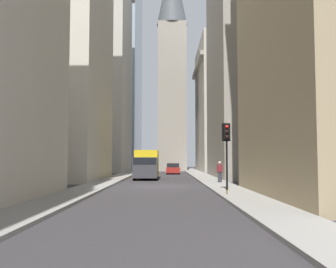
{
  "coord_description": "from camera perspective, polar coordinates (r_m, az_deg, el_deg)",
  "views": [
    {
      "loc": [
        -28.05,
        -0.63,
        2.02
      ],
      "look_at": [
        13.26,
        -0.73,
        4.73
      ],
      "focal_mm": 40.29,
      "sensor_mm": 36.0,
      "label": 1
    }
  ],
  "objects": [
    {
      "name": "sedan_red",
      "position": [
        50.06,
        0.74,
        -5.3
      ],
      "size": [
        4.3,
        1.78,
        1.42
      ],
      "color": "maroon",
      "rests_on": "ground_plane"
    },
    {
      "name": "pedestrian",
      "position": [
        30.47,
        7.84,
        -5.55
      ],
      "size": [
        0.26,
        0.44,
        1.66
      ],
      "color": "#33333D",
      "rests_on": "sidewalk_left"
    },
    {
      "name": "church_spire",
      "position": [
        64.45,
        0.61,
        11.79
      ],
      "size": [
        5.14,
        5.14,
        36.94
      ],
      "color": "gray",
      "rests_on": "ground_plane"
    },
    {
      "name": "glass_tower_distant",
      "position": [
        87.13,
        -9.13,
        13.63
      ],
      "size": [
        21.08,
        14.0,
        55.95
      ],
      "primitive_type": "cube",
      "color": "#93A3B2",
      "rests_on": "ground_plane"
    },
    {
      "name": "ground_plane",
      "position": [
        28.13,
        -1.44,
        -7.86
      ],
      "size": [
        135.0,
        135.0,
        0.0
      ],
      "primitive_type": "plane",
      "color": "#302D30"
    },
    {
      "name": "sidewalk_left",
      "position": [
        28.38,
        7.76,
        -7.65
      ],
      "size": [
        90.0,
        2.2,
        0.14
      ],
      "primitive_type": "cube",
      "color": "gray",
      "rests_on": "ground_plane"
    },
    {
      "name": "building_right_far",
      "position": [
        61.32,
        -10.84,
        9.62
      ],
      "size": [
        14.09,
        10.5,
        32.23
      ],
      "color": "#B7B2A5",
      "rests_on": "ground_plane"
    },
    {
      "name": "traffic_light_foreground",
      "position": [
        22.94,
        8.86,
        -0.99
      ],
      "size": [
        0.43,
        0.52,
        4.04
      ],
      "color": "black",
      "rests_on": "sidewalk_left"
    },
    {
      "name": "discarded_bottle",
      "position": [
        20.49,
        8.91,
        -8.66
      ],
      "size": [
        0.07,
        0.07,
        0.27
      ],
      "color": "brown",
      "rests_on": "sidewalk_left"
    },
    {
      "name": "sidewalk_right",
      "position": [
        28.58,
        -10.58,
        -7.6
      ],
      "size": [
        90.0,
        2.2,
        0.14
      ],
      "primitive_type": "cube",
      "color": "gray",
      "rests_on": "ground_plane"
    },
    {
      "name": "delivery_truck",
      "position": [
        37.37,
        -3.27,
        -4.6
      ],
      "size": [
        6.46,
        2.25,
        2.84
      ],
      "color": "yellow",
      "rests_on": "ground_plane"
    },
    {
      "name": "building_left_midfar",
      "position": [
        42.98,
        13.74,
        14.76
      ],
      "size": [
        14.02,
        10.0,
        31.17
      ],
      "color": "gray",
      "rests_on": "ground_plane"
    },
    {
      "name": "building_right_midfar",
      "position": [
        39.9,
        -17.08,
        14.92
      ],
      "size": [
        13.22,
        10.0,
        29.35
      ],
      "color": "beige",
      "rests_on": "ground_plane"
    },
    {
      "name": "building_left_far",
      "position": [
        59.41,
        9.53,
        3.93
      ],
      "size": [
        16.26,
        10.5,
        19.78
      ],
      "color": "beige",
      "rests_on": "ground_plane"
    }
  ]
}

